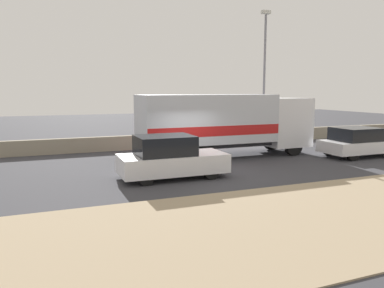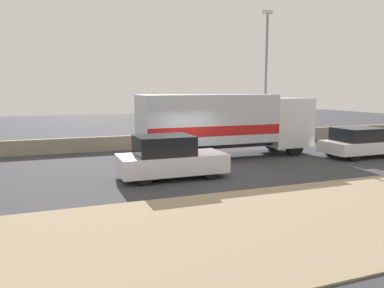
# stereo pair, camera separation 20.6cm
# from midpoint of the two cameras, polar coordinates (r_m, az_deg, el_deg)

# --- Properties ---
(ground_plane) EXTENTS (80.00, 80.00, 0.00)m
(ground_plane) POSITION_cam_midpoint_polar(r_m,az_deg,el_deg) (15.43, 1.00, -4.32)
(ground_plane) COLOR #38383D
(dirt_shoulder_foreground) EXTENTS (60.00, 5.96, 0.04)m
(dirt_shoulder_foreground) POSITION_cam_midpoint_polar(r_m,az_deg,el_deg) (10.21, 14.75, -11.06)
(dirt_shoulder_foreground) COLOR #9E896B
(dirt_shoulder_foreground) RESTS_ON ground_plane
(stone_wall_backdrop) EXTENTS (60.00, 0.35, 0.81)m
(stone_wall_backdrop) POSITION_cam_midpoint_polar(r_m,az_deg,el_deg) (21.85, -6.05, 0.41)
(stone_wall_backdrop) COLOR gray
(stone_wall_backdrop) RESTS_ON ground_plane
(street_lamp) EXTENTS (0.56, 0.28, 8.14)m
(street_lamp) POSITION_cam_midpoint_polar(r_m,az_deg,el_deg) (24.00, 10.74, 11.13)
(street_lamp) COLOR slate
(street_lamp) RESTS_ON ground_plane
(box_truck) EXTENTS (8.92, 2.45, 3.13)m
(box_truck) POSITION_cam_midpoint_polar(r_m,az_deg,el_deg) (18.83, 4.64, 3.36)
(box_truck) COLOR silver
(box_truck) RESTS_ON ground_plane
(car_hatchback) EXTENTS (4.08, 1.79, 1.65)m
(car_hatchback) POSITION_cam_midpoint_polar(r_m,az_deg,el_deg) (14.30, -3.74, -2.11)
(car_hatchback) COLOR silver
(car_hatchback) RESTS_ON ground_plane
(car_sedan_second) EXTENTS (4.00, 1.88, 1.49)m
(car_sedan_second) POSITION_cam_midpoint_polar(r_m,az_deg,el_deg) (20.70, 23.77, 0.26)
(car_sedan_second) COLOR silver
(car_sedan_second) RESTS_ON ground_plane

